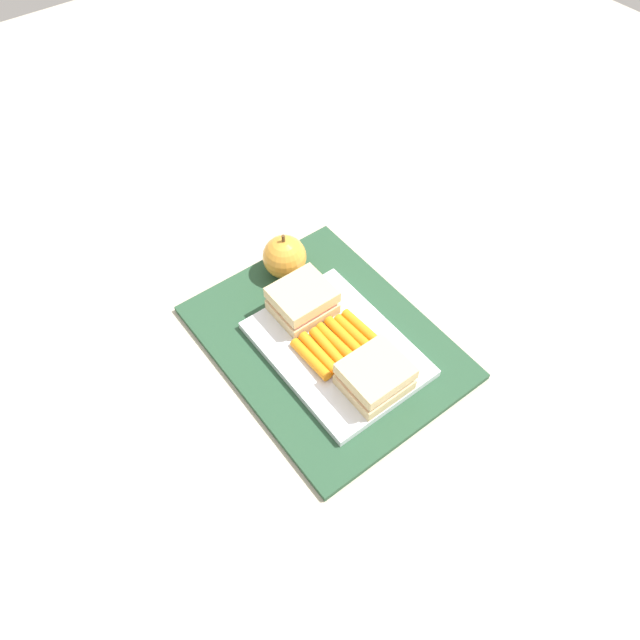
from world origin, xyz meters
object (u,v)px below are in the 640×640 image
object	(u,v)px
food_tray	(337,349)
carrot_sticks_bundle	(337,343)
apple	(285,257)
sandwich_half_left	(375,377)
sandwich_half_right	(302,301)

from	to	relation	value
food_tray	carrot_sticks_bundle	bearing A→B (deg)	-47.92
carrot_sticks_bundle	apple	world-z (taller)	apple
sandwich_half_left	sandwich_half_right	distance (m)	0.16
sandwich_half_left	carrot_sticks_bundle	bearing A→B (deg)	-0.24
food_tray	apple	world-z (taller)	apple
food_tray	sandwich_half_left	bearing A→B (deg)	180.00
sandwich_half_right	carrot_sticks_bundle	bearing A→B (deg)	-179.75
sandwich_half_right	carrot_sticks_bundle	size ratio (longest dim) A/B	0.79
sandwich_half_right	carrot_sticks_bundle	xyz separation A→B (m)	(-0.08, -0.00, -0.02)
food_tray	carrot_sticks_bundle	size ratio (longest dim) A/B	2.27
sandwich_half_right	apple	distance (m)	0.09
sandwich_half_left	sandwich_half_right	xyz separation A→B (m)	(0.16, 0.00, 0.00)
food_tray	sandwich_half_right	world-z (taller)	sandwich_half_right
apple	sandwich_half_left	bearing A→B (deg)	173.03
sandwich_half_right	sandwich_half_left	bearing A→B (deg)	180.00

